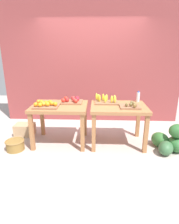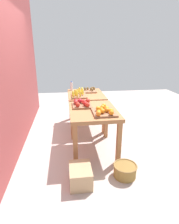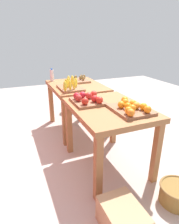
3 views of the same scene
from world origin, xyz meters
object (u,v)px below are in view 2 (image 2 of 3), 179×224
(display_table_right, at_px, (86,99))
(orange_bin, at_px, (104,111))
(display_table_left, at_px, (93,116))
(kiwi_bin, at_px, (89,90))
(water_bottle, at_px, (72,86))
(cardboard_produce_box, at_px, (80,175))
(apple_bin, at_px, (82,104))
(watermelon_pile, at_px, (91,106))
(wicker_basket, at_px, (125,170))
(banana_crate, at_px, (79,94))

(display_table_right, bearing_deg, orange_bin, -174.14)
(display_table_left, bearing_deg, kiwi_bin, -4.90)
(water_bottle, distance_m, cardboard_produce_box, 2.50)
(orange_bin, distance_m, apple_bin, 0.54)
(orange_bin, bearing_deg, watermelon_pile, -2.86)
(display_table_left, relative_size, kiwi_bin, 2.89)
(orange_bin, xyz_separation_m, apple_bin, (0.44, 0.31, 0.00))
(orange_bin, distance_m, wicker_basket, 0.94)
(apple_bin, xyz_separation_m, wicker_basket, (-1.01, -0.52, -0.72))
(orange_bin, xyz_separation_m, cardboard_produce_box, (-0.62, 0.44, -0.69))
(cardboard_produce_box, bearing_deg, watermelon_pile, -10.81)
(banana_crate, bearing_deg, cardboard_produce_box, 175.73)
(kiwi_bin, bearing_deg, display_table_right, 150.00)
(display_table_left, distance_m, display_table_right, 1.12)
(display_table_right, relative_size, kiwi_bin, 2.89)
(display_table_left, bearing_deg, orange_bin, -148.46)
(apple_bin, xyz_separation_m, banana_crate, (0.67, -0.00, 0.01))
(water_bottle, relative_size, wicker_basket, 0.63)
(kiwi_bin, distance_m, wicker_basket, 2.23)
(apple_bin, height_order, watermelon_pile, apple_bin)
(watermelon_pile, xyz_separation_m, wicker_basket, (-2.83, -0.10, -0.09))
(kiwi_bin, relative_size, water_bottle, 1.66)
(wicker_basket, height_order, cardboard_produce_box, cardboard_produce_box)
(kiwi_bin, relative_size, wicker_basket, 1.04)
(display_table_left, xyz_separation_m, apple_bin, (0.21, 0.17, 0.16))
(kiwi_bin, distance_m, water_bottle, 0.47)
(display_table_right, xyz_separation_m, cardboard_produce_box, (-1.97, 0.30, -0.54))
(orange_bin, height_order, banana_crate, banana_crate)
(banana_crate, distance_m, cardboard_produce_box, 1.88)
(water_bottle, distance_m, watermelon_pile, 1.02)
(water_bottle, bearing_deg, watermelon_pile, -47.40)
(display_table_right, relative_size, orange_bin, 2.33)
(wicker_basket, relative_size, cardboard_produce_box, 0.87)
(kiwi_bin, bearing_deg, banana_crate, 146.48)
(wicker_basket, bearing_deg, watermelon_pile, 2.00)
(orange_bin, xyz_separation_m, watermelon_pile, (2.26, -0.11, -0.63))
(orange_bin, height_order, water_bottle, water_bottle)
(wicker_basket, xyz_separation_m, cardboard_produce_box, (-0.06, 0.65, 0.02))
(cardboard_produce_box, bearing_deg, display_table_right, -8.66)
(apple_bin, bearing_deg, water_bottle, 5.43)
(kiwi_bin, relative_size, cardboard_produce_box, 0.90)
(display_table_right, relative_size, watermelon_pile, 1.44)
(banana_crate, xyz_separation_m, wicker_basket, (-1.68, -0.52, -0.72))
(water_bottle, bearing_deg, kiwi_bin, -117.74)
(display_table_right, distance_m, watermelon_pile, 1.06)
(kiwi_bin, bearing_deg, wicker_basket, -173.58)
(apple_bin, bearing_deg, display_table_left, -141.17)
(watermelon_pile, height_order, cardboard_produce_box, watermelon_pile)
(banana_crate, xyz_separation_m, watermelon_pile, (1.15, -0.42, -0.64))
(watermelon_pile, distance_m, cardboard_produce_box, 2.94)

